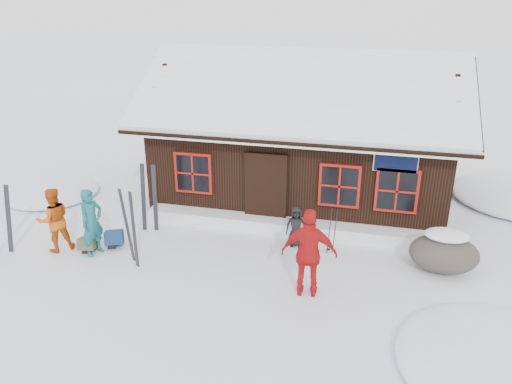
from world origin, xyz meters
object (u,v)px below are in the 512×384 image
Objects in this scene: skier_crouched at (296,226)px; ski_pair_left at (2,220)px; ski_poles at (332,232)px; backpack_olive at (89,246)px; skier_orange_left at (54,220)px; backpack_blue at (115,240)px; boulder at (444,252)px; skier_orange_right at (309,253)px; skier_teal at (92,222)px.

ski_pair_left is at bearing -174.04° from skier_crouched.
ski_poles is 5.92m from backpack_olive.
skier_orange_left is 1.50m from backpack_blue.
boulder is 7.85m from backpack_blue.
ski_poles is 2.36× the size of backpack_olive.
skier_orange_right is at bearing -12.16° from ski_pair_left.
skier_orange_right is at bearing -18.73° from backpack_olive.
skier_teal is 1.37× the size of ski_poles.
skier_teal is at bearing -165.99° from ski_poles.
skier_teal is at bearing -30.71° from backpack_olive.
ski_poles is (7.59, 1.87, -0.32)m from ski_pair_left.
skier_orange_left reaches higher than skier_crouched.
ski_pair_left reaches higher than backpack_olive.
ski_pair_left reaches higher than backpack_blue.
skier_orange_right is 3.77× the size of backpack_olive.
ski_poles is (6.52, 1.43, -0.24)m from skier_orange_left.
skier_teal is 0.86m from backpack_blue.
skier_orange_left is at bearing -172.32° from boulder.
boulder reaches higher than backpack_olive.
skier_orange_left is at bearing 177.81° from backpack_blue.
ski_poles is (5.53, 1.38, -0.26)m from skier_teal.
boulder is 0.82× the size of ski_pair_left.
skier_orange_left reaches higher than backpack_olive.
ski_pair_left reaches higher than skier_teal.
ski_poles is at bearing -22.00° from skier_crouched.
backpack_olive is at bearing 91.60° from skier_teal.
skier_orange_left is 9.14m from boulder.
skier_teal is 5.71m from ski_poles.
skier_orange_right is at bearing 131.78° from skier_orange_left.
boulder is at bearing -4.69° from ski_poles.
backpack_blue is at bearing 158.49° from skier_orange_left.
ski_poles is at bearing 175.31° from boulder.
skier_teal reaches higher than ski_poles.
backpack_blue is at bearing -9.26° from skier_teal.
skier_orange_right is 3.34m from boulder.
backpack_blue is at bearing -170.16° from ski_poles.
backpack_olive is at bearing 5.10° from ski_pair_left.
backpack_olive is (-4.86, -1.48, -0.38)m from skier_crouched.
ski_pair_left reaches higher than ski_poles.
skier_teal reaches higher than boulder.
skier_orange_right is 1.96m from ski_poles.
skier_crouched is (5.62, 1.60, -0.29)m from skier_orange_left.
skier_crouched is at bearing 169.03° from ski_poles.
backpack_olive is at bearing -174.08° from skier_crouched.
skier_teal is 1.60× the size of skier_crouched.
skier_orange_right is 1.60× the size of ski_poles.
skier_teal is 1.03× the size of skier_orange_left.
boulder is at bearing -62.05° from skier_teal.
backpack_blue is at bearing 10.41° from ski_pair_left.
skier_orange_left reaches higher than boulder.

